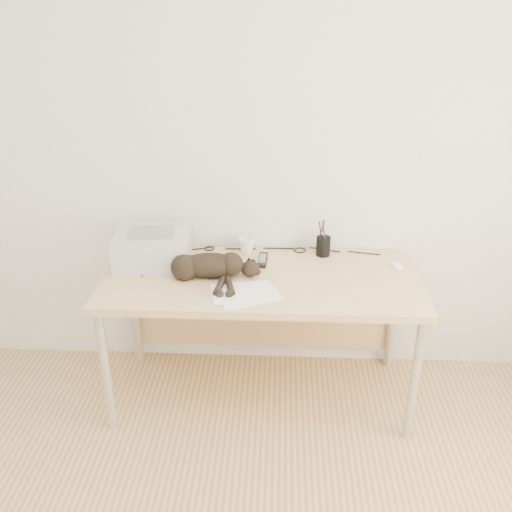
{
  "coord_description": "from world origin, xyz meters",
  "views": [
    {
      "loc": [
        0.09,
        -1.15,
        2.08
      ],
      "look_at": [
        -0.02,
        1.34,
        0.88
      ],
      "focal_mm": 40.0,
      "sensor_mm": 36.0,
      "label": 1
    }
  ],
  "objects_px": {
    "mug": "(247,245)",
    "mouse": "(397,264)",
    "desk": "(262,291)",
    "cat": "(206,267)",
    "printer": "(153,248)",
    "pen_cup": "(323,246)"
  },
  "relations": [
    {
      "from": "mug",
      "to": "mouse",
      "type": "relative_size",
      "value": 0.97
    },
    {
      "from": "desk",
      "to": "cat",
      "type": "height_order",
      "value": "cat"
    },
    {
      "from": "mug",
      "to": "mouse",
      "type": "height_order",
      "value": "mug"
    },
    {
      "from": "printer",
      "to": "mouse",
      "type": "relative_size",
      "value": 4.24
    },
    {
      "from": "desk",
      "to": "pen_cup",
      "type": "distance_m",
      "value": 0.42
    },
    {
      "from": "desk",
      "to": "mug",
      "type": "bearing_deg",
      "value": 114.99
    },
    {
      "from": "mug",
      "to": "pen_cup",
      "type": "distance_m",
      "value": 0.42
    },
    {
      "from": "desk",
      "to": "printer",
      "type": "xyz_separation_m",
      "value": [
        -0.57,
        0.04,
        0.22
      ]
    },
    {
      "from": "cat",
      "to": "pen_cup",
      "type": "xyz_separation_m",
      "value": [
        0.6,
        0.29,
        -0.0
      ]
    },
    {
      "from": "cat",
      "to": "printer",
      "type": "bearing_deg",
      "value": 148.53
    },
    {
      "from": "printer",
      "to": "mouse",
      "type": "height_order",
      "value": "printer"
    },
    {
      "from": "mug",
      "to": "pen_cup",
      "type": "relative_size",
      "value": 0.48
    },
    {
      "from": "pen_cup",
      "to": "mug",
      "type": "bearing_deg",
      "value": 178.33
    },
    {
      "from": "cat",
      "to": "mouse",
      "type": "xyz_separation_m",
      "value": [
        0.98,
        0.17,
        -0.04
      ]
    },
    {
      "from": "mouse",
      "to": "printer",
      "type": "bearing_deg",
      "value": 169.99
    },
    {
      "from": "desk",
      "to": "mouse",
      "type": "bearing_deg",
      "value": 4.81
    },
    {
      "from": "desk",
      "to": "cat",
      "type": "bearing_deg",
      "value": -158.31
    },
    {
      "from": "cat",
      "to": "mug",
      "type": "xyz_separation_m",
      "value": [
        0.18,
        0.3,
        -0.02
      ]
    },
    {
      "from": "desk",
      "to": "mouse",
      "type": "xyz_separation_m",
      "value": [
        0.7,
        0.06,
        0.15
      ]
    },
    {
      "from": "cat",
      "to": "mug",
      "type": "bearing_deg",
      "value": 53.98
    },
    {
      "from": "pen_cup",
      "to": "mouse",
      "type": "xyz_separation_m",
      "value": [
        0.38,
        -0.12,
        -0.04
      ]
    },
    {
      "from": "desk",
      "to": "mouse",
      "type": "height_order",
      "value": "mouse"
    }
  ]
}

